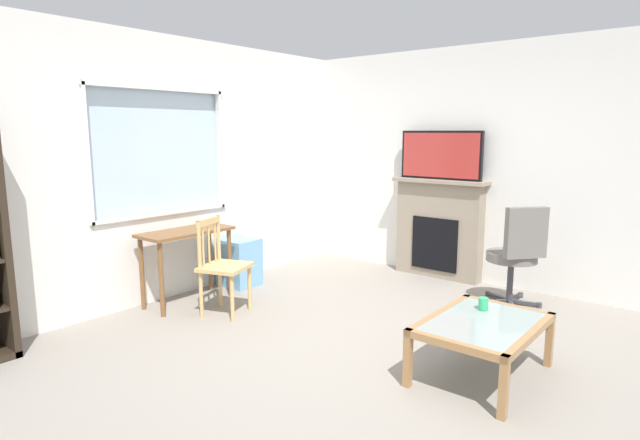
{
  "coord_description": "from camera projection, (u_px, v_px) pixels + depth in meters",
  "views": [
    {
      "loc": [
        -3.01,
        -2.22,
        1.69
      ],
      "look_at": [
        0.24,
        0.43,
        0.97
      ],
      "focal_mm": 29.2,
      "sensor_mm": 36.0,
      "label": 1
    }
  ],
  "objects": [
    {
      "name": "tv",
      "position": [
        441.0,
        155.0,
        5.89
      ],
      "size": [
        0.06,
        0.98,
        0.55
      ],
      "color": "black",
      "rests_on": "fireplace"
    },
    {
      "name": "sippy_cup",
      "position": [
        483.0,
        304.0,
        3.8
      ],
      "size": [
        0.07,
        0.07,
        0.09
      ],
      "primitive_type": "cylinder",
      "color": "#33B770",
      "rests_on": "coffee_table"
    },
    {
      "name": "coffee_table",
      "position": [
        483.0,
        328.0,
        3.58
      ],
      "size": [
        0.97,
        0.69,
        0.4
      ],
      "color": "#8C9E99",
      "rests_on": "ground"
    },
    {
      "name": "desk_under_window",
      "position": [
        186.0,
        243.0,
        5.12
      ],
      "size": [
        0.92,
        0.42,
        0.73
      ],
      "color": "brown",
      "rests_on": "ground"
    },
    {
      "name": "plastic_drawer_unit",
      "position": [
        239.0,
        262.0,
        5.76
      ],
      "size": [
        0.35,
        0.4,
        0.52
      ],
      "primitive_type": "cube",
      "color": "#72ADDB",
      "rests_on": "ground"
    },
    {
      "name": "wall_right",
      "position": [
        486.0,
        166.0,
        5.75
      ],
      "size": [
        0.12,
        4.83,
        2.62
      ],
      "primitive_type": "cube",
      "color": "white",
      "rests_on": "ground"
    },
    {
      "name": "office_chair",
      "position": [
        517.0,
        251.0,
        4.99
      ],
      "size": [
        0.63,
        0.61,
        1.0
      ],
      "color": "slate",
      "rests_on": "ground"
    },
    {
      "name": "wooden_chair",
      "position": [
        222.0,
        265.0,
        4.82
      ],
      "size": [
        0.53,
        0.52,
        0.9
      ],
      "color": "tan",
      "rests_on": "ground"
    },
    {
      "name": "ground",
      "position": [
        344.0,
        357.0,
        3.97
      ],
      "size": [
        6.14,
        5.63,
        0.02
      ],
      "primitive_type": "cube",
      "color": "gray"
    },
    {
      "name": "wall_back_with_window",
      "position": [
        159.0,
        172.0,
        5.19
      ],
      "size": [
        5.14,
        0.15,
        2.62
      ],
      "color": "white",
      "rests_on": "ground"
    },
    {
      "name": "fireplace",
      "position": [
        439.0,
        228.0,
        6.05
      ],
      "size": [
        0.26,
        1.12,
        1.15
      ],
      "color": "gray",
      "rests_on": "ground"
    }
  ]
}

